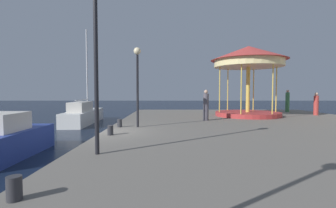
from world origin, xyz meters
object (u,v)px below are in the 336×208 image
Objects in this scene: bollard_center at (13,188)px; person_mid_promenade at (287,101)px; carousel at (248,64)px; lamp_post_far_end at (137,72)px; person_near_carousel at (315,105)px; bollard_south at (110,130)px; motorboat_blue at (4,140)px; person_by_the_water at (205,106)px; lamp_post_mid_promenade at (95,40)px; sailboat_white at (83,115)px; bollard_north at (119,123)px.

bollard_center is 21.91m from person_mid_promenade.
carousel is 2.78× the size of person_mid_promenade.
lamp_post_far_end is 14.34m from person_near_carousel.
carousel is at bearing -142.01° from person_mid_promenade.
lamp_post_far_end reaches higher than bollard_south.
lamp_post_far_end reaches higher than motorboat_blue.
motorboat_blue is 10.40× the size of bollard_south.
person_by_the_water is (4.87, 11.09, 0.70)m from bollard_center.
bollard_south is (-0.36, 3.06, -3.01)m from lamp_post_mid_promenade.
person_mid_promenade is at bearing 53.20° from bollard_center.
lamp_post_far_end reaches higher than person_near_carousel.
sailboat_white reaches higher than bollard_south.
bollard_north is (-8.29, -5.60, -3.59)m from carousel.
person_mid_promenade is (12.97, 11.54, 0.72)m from bollard_south.
motorboat_blue is 2.13× the size of person_mid_promenade.
person_by_the_water reaches higher than motorboat_blue.
person_near_carousel is at bearing 46.37° from bollard_center.
lamp_post_mid_promenade is 6.10m from bollard_north.
carousel is (12.74, -1.88, 3.88)m from sailboat_white.
bollard_south is 16.05m from person_near_carousel.
bollard_north is at bearing -149.21° from person_by_the_water.
person_by_the_water is (4.79, 2.86, 0.70)m from bollard_north.
sailboat_white is (-0.46, 10.14, 0.03)m from motorboat_blue.
lamp_post_far_end reaches higher than person_mid_promenade.
bollard_south and bollard_north have the same top height.
motorboat_blue is at bearing -87.40° from sailboat_white.
person_near_carousel is (13.63, 8.45, 0.61)m from bollard_south.
person_near_carousel is at bearing 25.86° from lamp_post_far_end.
lamp_post_mid_promenade is (-7.87, -10.89, -0.59)m from carousel.
bollard_north is at bearing -178.71° from lamp_post_far_end.
person_mid_promenade reaches higher than bollard_center.
lamp_post_far_end reaches higher than bollard_center.
motorboat_blue is 6.28m from lamp_post_far_end.
sailboat_white reaches higher than carousel.
lamp_post_mid_promenade is 4.23m from bollard_center.
sailboat_white is 19.68× the size of bollard_north.
sailboat_white is 9.61m from lamp_post_far_end.
lamp_post_far_end is at bearing -54.28° from sailboat_white.
bollard_north is at bearing 89.45° from bollard_center.
lamp_post_mid_promenade is 2.43× the size of person_mid_promenade.
bollard_center is at bearing -90.55° from bollard_north.
sailboat_white reaches higher than lamp_post_mid_promenade.
carousel is 13.61× the size of bollard_north.
bollard_south is 0.20× the size of person_mid_promenade.
sailboat_white is 4.14× the size of person_by_the_water.
carousel is 3.15× the size of person_near_carousel.
lamp_post_far_end reaches higher than bollard_north.
sailboat_white reaches higher than person_mid_promenade.
bollard_north is (-0.42, 5.29, -3.01)m from lamp_post_mid_promenade.
person_mid_promenade is (17.49, 1.83, 1.01)m from sailboat_white.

